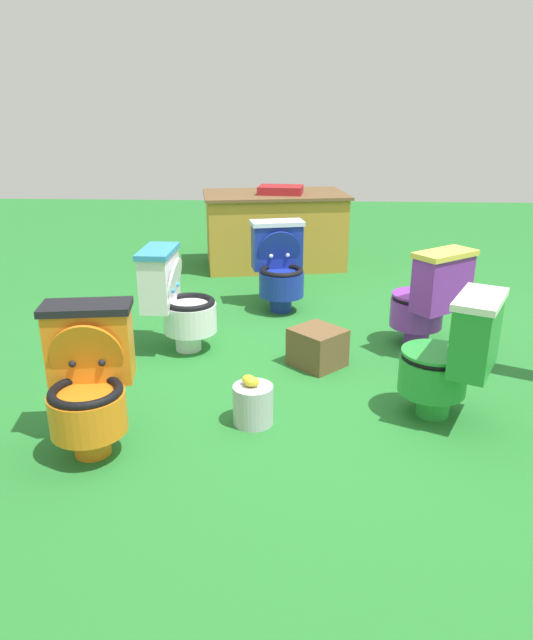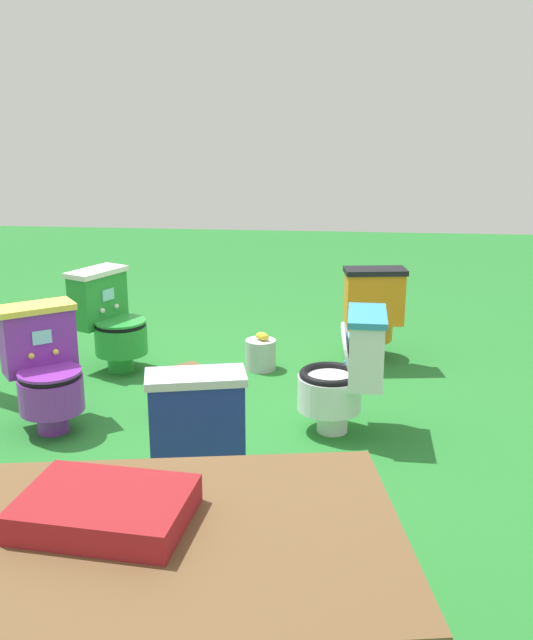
# 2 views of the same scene
# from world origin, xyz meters

# --- Properties ---
(ground) EXTENTS (14.00, 14.00, 0.00)m
(ground) POSITION_xyz_m (0.00, 0.00, 0.00)
(ground) COLOR #26752D
(toilet_white) EXTENTS (0.50, 0.44, 0.73)m
(toilet_white) POSITION_xyz_m (-1.09, 0.15, 0.37)
(toilet_white) COLOR white
(toilet_white) RESTS_ON ground
(toilet_orange) EXTENTS (0.47, 0.55, 0.73)m
(toilet_orange) POSITION_xyz_m (-1.27, -1.13, 0.37)
(toilet_orange) COLOR orange
(toilet_orange) RESTS_ON ground
(toilet_blue) EXTENTS (0.51, 0.57, 0.73)m
(toilet_blue) POSITION_xyz_m (-0.40, 1.09, 0.37)
(toilet_blue) COLOR #192D9E
(toilet_blue) RESTS_ON ground
(toilet_purple) EXTENTS (0.62, 0.63, 0.73)m
(toilet_purple) POSITION_xyz_m (0.65, 0.26, 0.37)
(toilet_purple) COLOR purple
(toilet_purple) RESTS_ON ground
(toilet_green) EXTENTS (0.62, 0.58, 0.73)m
(toilet_green) POSITION_xyz_m (0.58, -0.75, 0.37)
(toilet_green) COLOR green
(toilet_green) RESTS_ON ground
(vendor_table) EXTENTS (1.59, 1.10, 0.85)m
(vendor_table) POSITION_xyz_m (-0.50, 2.50, 0.39)
(vendor_table) COLOR #B7842D
(vendor_table) RESTS_ON ground
(small_crate) EXTENTS (0.42, 0.42, 0.25)m
(small_crate) POSITION_xyz_m (-0.11, -0.08, 0.13)
(small_crate) COLOR brown
(small_crate) RESTS_ON ground
(lemon_bucket) EXTENTS (0.22, 0.22, 0.28)m
(lemon_bucket) POSITION_xyz_m (-0.49, -0.86, 0.12)
(lemon_bucket) COLOR #B7B7BF
(lemon_bucket) RESTS_ON ground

